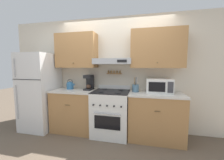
# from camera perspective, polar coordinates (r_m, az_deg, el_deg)

# --- Properties ---
(ground_plane) EXTENTS (16.00, 16.00, 0.00)m
(ground_plane) POSITION_cam_1_polar(r_m,az_deg,el_deg) (2.92, -1.84, -24.11)
(ground_plane) COLOR brown
(wall_back) EXTENTS (5.20, 0.46, 2.55)m
(wall_back) POSITION_cam_1_polar(r_m,az_deg,el_deg) (3.12, 1.36, 5.58)
(wall_back) COLOR beige
(wall_back) RESTS_ON ground_plane
(counter_left) EXTENTS (0.95, 0.65, 0.92)m
(counter_left) POSITION_cam_1_polar(r_m,az_deg,el_deg) (3.31, -15.04, -11.86)
(counter_left) COLOR #AD7A47
(counter_left) RESTS_ON ground_plane
(counter_right) EXTENTS (1.06, 0.65, 0.92)m
(counter_right) POSITION_cam_1_polar(r_m,az_deg,el_deg) (2.96, 17.60, -14.09)
(counter_right) COLOR #AD7A47
(counter_right) RESTS_ON ground_plane
(stove_range) EXTENTS (0.75, 0.70, 1.02)m
(stove_range) POSITION_cam_1_polar(r_m,az_deg,el_deg) (3.00, -0.35, -13.43)
(stove_range) COLOR white
(stove_range) RESTS_ON ground_plane
(refrigerator) EXTENTS (0.69, 0.77, 1.74)m
(refrigerator) POSITION_cam_1_polar(r_m,az_deg,el_deg) (3.63, -27.62, -4.18)
(refrigerator) COLOR white
(refrigerator) RESTS_ON ground_plane
(tea_kettle) EXTENTS (0.20, 0.16, 0.23)m
(tea_kettle) POSITION_cam_1_polar(r_m,az_deg,el_deg) (3.33, -17.02, -1.99)
(tea_kettle) COLOR teal
(tea_kettle) RESTS_ON counter_left
(coffee_maker) EXTENTS (0.17, 0.24, 0.34)m
(coffee_maker) POSITION_cam_1_polar(r_m,az_deg,el_deg) (3.15, -9.41, -0.86)
(coffee_maker) COLOR black
(coffee_maker) RESTS_ON counter_left
(microwave) EXTENTS (0.50, 0.39, 0.28)m
(microwave) POSITION_cam_1_polar(r_m,az_deg,el_deg) (2.92, 18.98, -2.21)
(microwave) COLOR white
(microwave) RESTS_ON counter_right
(utensil_crock) EXTENTS (0.13, 0.13, 0.31)m
(utensil_crock) POSITION_cam_1_polar(r_m,az_deg,el_deg) (2.90, 9.72, -3.26)
(utensil_crock) COLOR slate
(utensil_crock) RESTS_ON counter_right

